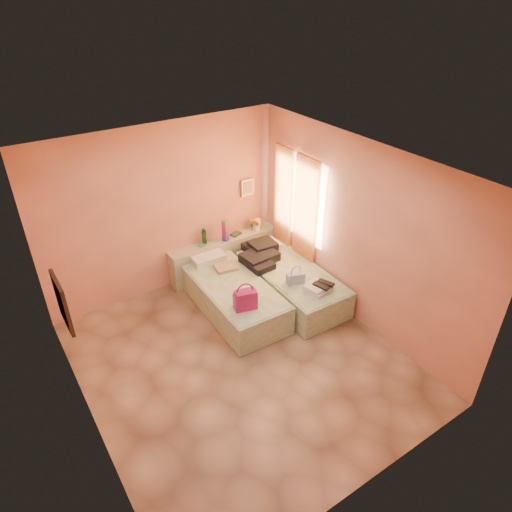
{
  "coord_description": "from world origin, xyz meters",
  "views": [
    {
      "loc": [
        -2.39,
        -3.97,
        4.58
      ],
      "look_at": [
        0.82,
        0.85,
        1.0
      ],
      "focal_mm": 32.0,
      "sensor_mm": 36.0,
      "label": 1
    }
  ],
  "objects": [
    {
      "name": "magenta_handbag",
      "position": [
        0.36,
        0.44,
        0.65
      ],
      "size": [
        0.36,
        0.26,
        0.3
      ],
      "primitive_type": "cube",
      "rotation": [
        0.0,
        0.0,
        -0.25
      ],
      "color": "#A2135D",
      "rests_on": "bed_left"
    },
    {
      "name": "towel_stack",
      "position": [
        1.51,
        0.18,
        0.55
      ],
      "size": [
        0.39,
        0.35,
        0.1
      ],
      "primitive_type": "cube",
      "rotation": [
        0.0,
        0.0,
        0.17
      ],
      "color": "silver",
      "rests_on": "bed_right"
    },
    {
      "name": "khaki_garment",
      "position": [
        0.64,
        1.48,
        0.53
      ],
      "size": [
        0.39,
        0.33,
        0.06
      ],
      "primitive_type": "cube",
      "rotation": [
        0.0,
        0.0,
        -0.18
      ],
      "color": "#9E8565",
      "rests_on": "bed_left"
    },
    {
      "name": "green_book",
      "position": [
        1.24,
        2.13,
        0.67
      ],
      "size": [
        0.22,
        0.19,
        0.03
      ],
      "primitive_type": "cube",
      "rotation": [
        0.0,
        0.0,
        0.32
      ],
      "color": "#26472C",
      "rests_on": "headboard_ledge"
    },
    {
      "name": "bed_right",
      "position": [
        1.5,
        0.82,
        0.25
      ],
      "size": [
        0.96,
        2.03,
        0.5
      ],
      "primitive_type": "cube",
      "rotation": [
        0.0,
        0.0,
        -0.03
      ],
      "color": "beige",
      "rests_on": "ground"
    },
    {
      "name": "small_dish",
      "position": [
        0.54,
        2.12,
        0.66
      ],
      "size": [
        0.13,
        0.13,
        0.03
      ],
      "primitive_type": "cylinder",
      "rotation": [
        0.0,
        0.0,
        -0.12
      ],
      "color": "#447C5E",
      "rests_on": "headboard_ledge"
    },
    {
      "name": "blue_handbag",
      "position": [
        1.34,
        0.53,
        0.59
      ],
      "size": [
        0.3,
        0.19,
        0.18
      ],
      "primitive_type": "cube",
      "rotation": [
        0.0,
        0.0,
        -0.3
      ],
      "color": "#3C5490",
      "rests_on": "bed_right"
    },
    {
      "name": "room_walls",
      "position": [
        0.21,
        0.57,
        1.79
      ],
      "size": [
        4.02,
        4.51,
        2.81
      ],
      "color": "#F5A183",
      "rests_on": "ground"
    },
    {
      "name": "water_bottle",
      "position": [
        0.63,
        2.15,
        0.79
      ],
      "size": [
        0.1,
        0.1,
        0.27
      ],
      "primitive_type": "cylinder",
      "rotation": [
        0.0,
        0.0,
        0.41
      ],
      "color": "#153C20",
      "rests_on": "headboard_ledge"
    },
    {
      "name": "ground",
      "position": [
        0.0,
        0.0,
        0.0
      ],
      "size": [
        4.5,
        4.5,
        0.0
      ],
      "primitive_type": "plane",
      "color": "tan",
      "rests_on": "ground"
    },
    {
      "name": "headboard_ledge",
      "position": [
        0.98,
        2.1,
        0.33
      ],
      "size": [
        2.05,
        0.3,
        0.65
      ],
      "primitive_type": "cube",
      "color": "#B2BB99",
      "rests_on": "ground"
    },
    {
      "name": "rainbow_box",
      "position": [
        0.98,
        2.05,
        0.85
      ],
      "size": [
        0.11,
        0.11,
        0.39
      ],
      "primitive_type": "cube",
      "rotation": [
        0.0,
        0.0,
        0.4
      ],
      "color": "#A2135D",
      "rests_on": "headboard_ledge"
    },
    {
      "name": "sandal_pair",
      "position": [
        1.57,
        0.13,
        0.61
      ],
      "size": [
        0.25,
        0.3,
        0.03
      ],
      "primitive_type": "cube",
      "rotation": [
        0.0,
        0.0,
        0.26
      ],
      "color": "black",
      "rests_on": "towel_stack"
    },
    {
      "name": "bed_left",
      "position": [
        0.51,
        1.05,
        0.25
      ],
      "size": [
        0.96,
        2.03,
        0.5
      ],
      "primitive_type": "cube",
      "rotation": [
        0.0,
        0.0,
        -0.03
      ],
      "color": "beige",
      "rests_on": "ground"
    },
    {
      "name": "flower_vase",
      "position": [
        1.64,
        2.08,
        0.8
      ],
      "size": [
        0.25,
        0.25,
        0.29
      ],
      "primitive_type": "cube",
      "rotation": [
        0.0,
        0.0,
        -0.12
      ],
      "color": "white",
      "rests_on": "headboard_ledge"
    },
    {
      "name": "clothes_pile",
      "position": [
        1.29,
        1.37,
        0.6
      ],
      "size": [
        0.69,
        0.69,
        0.19
      ],
      "primitive_type": "cube",
      "rotation": [
        0.0,
        0.0,
        0.1
      ],
      "color": "black",
      "rests_on": "bed_right"
    }
  ]
}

